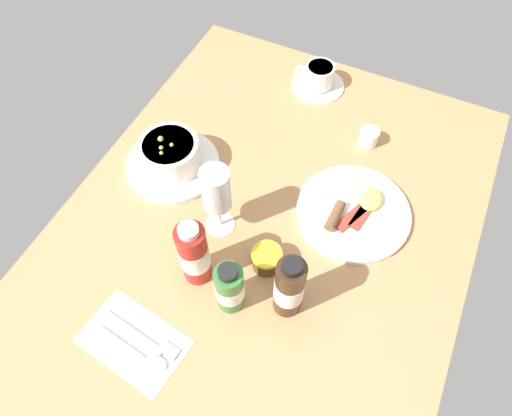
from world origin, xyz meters
TOP-DOWN VIEW (x-y plane):
  - ground_plane at (0.00, 0.00)cm, footprint 110.00×84.00cm
  - porridge_bowl at (-4.92, -25.76)cm, footprint 21.51×21.51cm
  - cutlery_setting at (33.18, -10.96)cm, footprint 14.46×20.48cm
  - coffee_cup at (-44.20, -5.34)cm, footprint 13.67×13.67cm
  - creamer_jug at (-30.96, 12.42)cm, footprint 4.42×5.31cm
  - wine_glass at (4.14, -8.72)cm, footprint 6.22×6.22cm
  - jam_jar at (8.50, 4.10)cm, footprint 6.11×6.11cm
  - sauce_bottle_brown at (14.49, 11.15)cm, footprint 5.48×5.48cm
  - sauce_bottle_green at (18.39, 1.14)cm, footprint 5.47×5.47cm
  - sauce_bottle_red at (15.91, -7.44)cm, footprint 5.77×5.77cm
  - breakfast_plate at (-10.51, 16.03)cm, footprint 24.45×24.45cm

SIDE VIEW (x-z plane):
  - ground_plane at x=0.00cm, z-range -3.00..0.00cm
  - cutlery_setting at x=33.18cm, z-range -0.19..0.71cm
  - breakfast_plate at x=-10.51cm, z-range -0.93..2.77cm
  - creamer_jug at x=-30.96cm, z-range -0.24..4.66cm
  - jam_jar at x=8.50cm, z-range 0.03..4.89cm
  - coffee_cup at x=-44.20cm, z-range -0.40..6.01cm
  - porridge_bowl at x=-4.92cm, z-range -0.63..8.15cm
  - sauce_bottle_green at x=18.39cm, z-range -0.59..13.05cm
  - sauce_bottle_brown at x=14.49cm, z-range -0.63..16.89cm
  - sauce_bottle_red at x=15.91cm, z-range -0.59..16.87cm
  - wine_glass at x=4.14cm, z-range 3.17..21.15cm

